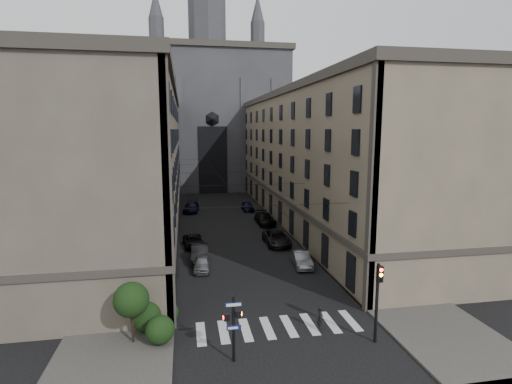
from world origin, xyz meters
TOP-DOWN VIEW (x-y plane):
  - ground at (0.00, 0.00)m, footprint 260.00×260.00m
  - sidewalk_left at (-10.50, 36.00)m, footprint 7.00×80.00m
  - sidewalk_right at (10.50, 36.00)m, footprint 7.00×80.00m
  - zebra_crossing at (0.00, 5.00)m, footprint 11.00×3.20m
  - building_left at (-13.44, 36.00)m, footprint 13.60×60.60m
  - building_right at (13.44, 36.00)m, footprint 13.60×60.60m
  - gothic_tower at (0.00, 74.96)m, footprint 35.00×23.00m
  - pedestrian_signal_left at (-3.51, 1.50)m, footprint 1.02×0.38m
  - traffic_light_right at (5.60, 1.92)m, footprint 0.34×0.50m
  - shrub_cluster at (-8.72, 5.01)m, footprint 3.90×4.40m
  - tram_wires at (0.00, 35.63)m, footprint 14.00×60.00m
  - car_left_near at (-4.57, 17.22)m, footprint 1.99×4.06m
  - car_left_midnear at (-4.70, 19.97)m, footprint 1.93×4.96m
  - car_left_midfar at (-5.20, 25.25)m, footprint 2.52×4.81m
  - car_left_far at (-5.04, 45.06)m, footprint 2.95×5.79m
  - car_right_near at (5.13, 16.58)m, footprint 1.99×4.58m
  - car_right_midnear at (4.43, 24.30)m, footprint 2.70×5.77m
  - car_right_midfar at (5.06, 34.39)m, footprint 2.46×5.66m
  - car_right_far at (4.20, 44.54)m, footprint 1.79×4.35m
  - pedestrian at (2.67, 4.09)m, footprint 0.59×0.72m

SIDE VIEW (x-z plane):
  - ground at x=0.00m, z-range 0.00..0.00m
  - zebra_crossing at x=0.00m, z-range 0.00..0.01m
  - sidewalk_left at x=-10.50m, z-range 0.00..0.15m
  - sidewalk_right at x=10.50m, z-range 0.00..0.15m
  - car_left_midfar at x=-5.20m, z-range 0.00..1.29m
  - car_left_near at x=-4.57m, z-range 0.00..1.33m
  - car_right_near at x=5.13m, z-range 0.00..1.46m
  - car_right_far at x=4.20m, z-range 0.00..1.48m
  - car_right_midnear at x=4.43m, z-range 0.00..1.60m
  - car_left_midnear at x=-4.70m, z-range 0.00..1.61m
  - car_left_far at x=-5.04m, z-range 0.00..1.61m
  - car_right_midfar at x=5.06m, z-range 0.00..1.62m
  - pedestrian at x=2.67m, z-range 0.00..1.70m
  - shrub_cluster at x=-8.72m, z-range -0.15..3.75m
  - pedestrian_signal_left at x=-3.51m, z-range 0.32..4.32m
  - traffic_light_right at x=5.60m, z-range 0.69..5.89m
  - tram_wires at x=0.00m, z-range 7.03..7.46m
  - building_left at x=-13.44m, z-range -0.08..18.77m
  - building_right at x=13.44m, z-range -0.08..18.77m
  - gothic_tower at x=0.00m, z-range -11.20..46.80m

